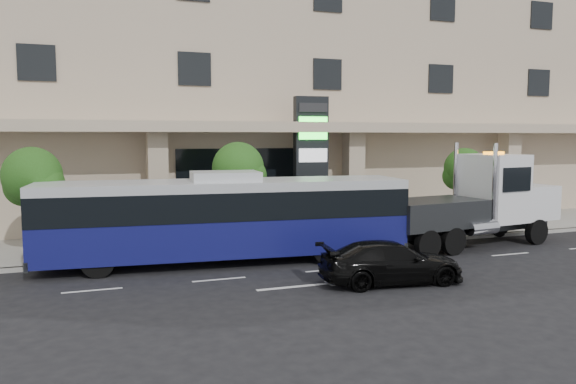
# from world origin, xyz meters

# --- Properties ---
(ground) EXTENTS (120.00, 120.00, 0.00)m
(ground) POSITION_xyz_m (0.00, 0.00, 0.00)
(ground) COLOR black
(ground) RESTS_ON ground
(sidewalk) EXTENTS (120.00, 6.00, 0.15)m
(sidewalk) POSITION_xyz_m (0.00, 5.00, 0.07)
(sidewalk) COLOR gray
(sidewalk) RESTS_ON ground
(curb) EXTENTS (120.00, 0.30, 0.15)m
(curb) POSITION_xyz_m (0.00, 2.00, 0.07)
(curb) COLOR gray
(curb) RESTS_ON ground
(convention_center) EXTENTS (60.00, 17.60, 20.00)m
(convention_center) POSITION_xyz_m (-0.00, 15.42, 9.97)
(convention_center) COLOR #BEA98F
(convention_center) RESTS_ON ground
(tree_left) EXTENTS (2.27, 2.20, 4.22)m
(tree_left) POSITION_xyz_m (-9.97, 3.59, 3.11)
(tree_left) COLOR #422B19
(tree_left) RESTS_ON sidewalk
(tree_mid) EXTENTS (2.28, 2.20, 4.38)m
(tree_mid) POSITION_xyz_m (-1.97, 3.59, 3.26)
(tree_mid) COLOR #422B19
(tree_mid) RESTS_ON sidewalk
(tree_right) EXTENTS (2.10, 2.00, 4.04)m
(tree_right) POSITION_xyz_m (9.53, 3.59, 3.04)
(tree_right) COLOR #422B19
(tree_right) RESTS_ON sidewalk
(city_bus) EXTENTS (13.81, 4.04, 3.45)m
(city_bus) POSITION_xyz_m (-3.19, 0.94, 1.76)
(city_bus) COLOR black
(city_bus) RESTS_ON ground
(tow_truck) EXTENTS (9.91, 3.53, 4.48)m
(tow_truck) POSITION_xyz_m (7.96, 0.58, 1.84)
(tow_truck) COLOR #2D3033
(tow_truck) RESTS_ON ground
(black_sedan) EXTENTS (4.90, 2.42, 1.37)m
(black_sedan) POSITION_xyz_m (1.19, -3.78, 0.68)
(black_sedan) COLOR black
(black_sedan) RESTS_ON ground
(signage_pylon) EXTENTS (1.66, 0.71, 6.52)m
(signage_pylon) POSITION_xyz_m (2.24, 5.88, 3.46)
(signage_pylon) COLOR black
(signage_pylon) RESTS_ON sidewalk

